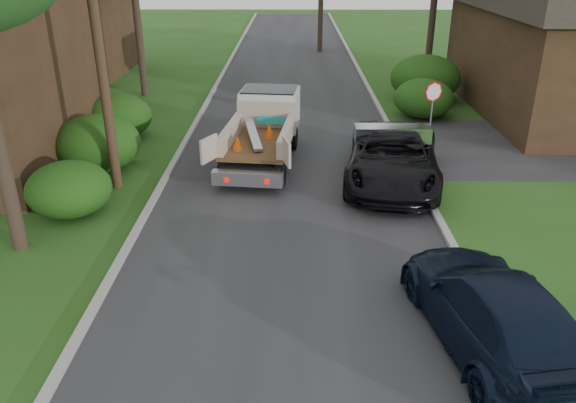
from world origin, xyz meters
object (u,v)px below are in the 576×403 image
(utility_pole, at_px, (95,16))
(flatbed_truck, at_px, (265,123))
(black_pickup, at_px, (393,157))
(navy_suv, at_px, (494,311))
(house_left_far, at_px, (56,21))
(stop_sign, at_px, (433,100))

(utility_pole, xyz_separation_m, flatbed_truck, (4.56, 3.00, -3.98))
(black_pickup, relative_size, navy_suv, 1.15)
(house_left_far, xyz_separation_m, black_pickup, (16.74, -16.52, -2.21))
(stop_sign, relative_size, flatbed_truck, 0.41)
(stop_sign, relative_size, navy_suv, 0.47)
(navy_suv, bearing_deg, utility_pole, -48.50)
(house_left_far, bearing_deg, navy_suv, -54.99)
(house_left_far, xyz_separation_m, navy_suv, (17.30, -24.69, -2.28))
(navy_suv, bearing_deg, house_left_far, -63.89)
(stop_sign, height_order, utility_pole, utility_pole)
(flatbed_truck, distance_m, black_pickup, 4.87)
(utility_pole, relative_size, black_pickup, 1.64)
(utility_pole, relative_size, navy_suv, 1.89)
(black_pickup, distance_m, navy_suv, 8.20)
(black_pickup, bearing_deg, navy_suv, -76.59)
(house_left_far, distance_m, black_pickup, 23.62)
(stop_sign, xyz_separation_m, flatbed_truck, (-6.12, -1.02, -0.58))
(flatbed_truck, xyz_separation_m, black_pickup, (4.16, -2.50, -0.35))
(flatbed_truck, distance_m, navy_suv, 11.68)
(utility_pole, bearing_deg, black_pickup, 3.30)
(utility_pole, xyz_separation_m, house_left_far, (-8.02, 17.02, -2.12))
(utility_pole, bearing_deg, house_left_far, 115.23)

